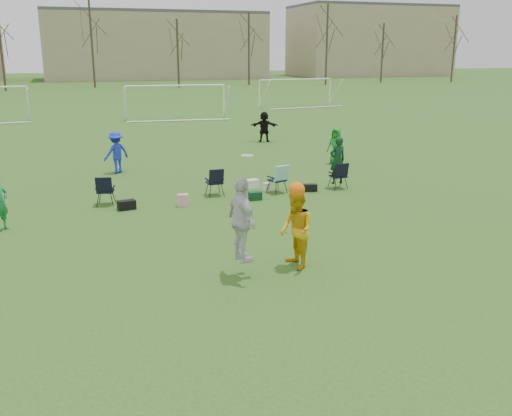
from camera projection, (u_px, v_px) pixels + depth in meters
name	position (u px, v px, depth m)	size (l,w,h in m)	color
ground	(260.00, 289.00, 12.13)	(260.00, 260.00, 0.00)	#28551A
fielder_blue	(116.00, 152.00, 23.39)	(1.11, 0.64, 1.71)	#1B2BCA
fielder_green_far	(336.00, 146.00, 25.36)	(0.78, 0.51, 1.59)	#167C21
fielder_black	(264.00, 127.00, 31.47)	(1.55, 0.49, 1.67)	black
center_contest	(272.00, 225.00, 12.80)	(2.04, 1.20, 2.77)	silver
sideline_setup	(259.00, 178.00, 20.08)	(8.97, 2.06, 1.88)	#0D331B
goal_mid	(175.00, 92.00, 42.14)	(7.40, 0.63, 2.46)	white
goal_right	(296.00, 85.00, 51.21)	(7.35, 1.14, 2.46)	white
tree_line	(95.00, 49.00, 74.87)	(110.28, 3.28, 11.40)	#382B21
building_row	(125.00, 44.00, 100.54)	(126.00, 16.00, 13.00)	tan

